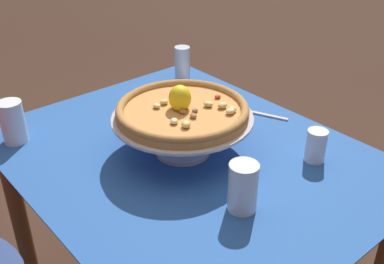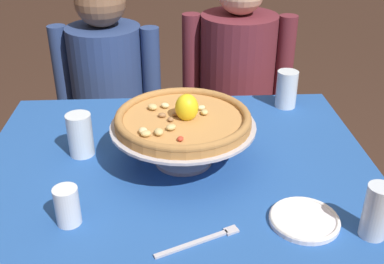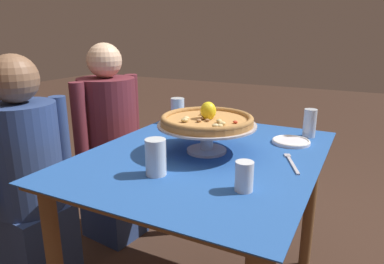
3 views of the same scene
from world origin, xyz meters
TOP-DOWN VIEW (x-y plane):
  - dining_table at (0.00, 0.00)m, footprint 1.16×0.93m
  - pizza_stand at (0.02, -0.00)m, footprint 0.42×0.42m
  - pizza at (0.02, -0.00)m, footprint 0.39×0.39m
  - water_glass_back_right at (0.41, 0.36)m, footprint 0.08×0.08m
  - water_glass_front_right at (0.45, -0.35)m, footprint 0.06×0.06m
  - water_glass_side_left at (-0.29, 0.06)m, footprint 0.08×0.08m
  - water_glass_front_left at (-0.27, -0.27)m, footprint 0.06×0.06m
  - side_plate at (0.30, -0.30)m, footprint 0.17×0.17m
  - dinner_fork at (0.05, -0.35)m, footprint 0.20×0.10m
  - diner_left at (-0.29, 0.76)m, footprint 0.47×0.35m
  - diner_right at (0.29, 0.76)m, footprint 0.49×0.37m

SIDE VIEW (x-z plane):
  - diner_left at x=-0.29m, z-range -0.03..1.15m
  - diner_right at x=0.29m, z-range -0.02..1.18m
  - dining_table at x=0.00m, z-range 0.27..1.03m
  - dinner_fork at x=0.05m, z-range 0.77..0.77m
  - side_plate at x=0.30m, z-range 0.77..0.78m
  - water_glass_front_left at x=-0.27m, z-range 0.76..0.86m
  - water_glass_back_right at x=0.41m, z-range 0.76..0.89m
  - water_glass_side_left at x=-0.29m, z-range 0.76..0.89m
  - water_glass_front_right at x=0.45m, z-range 0.76..0.90m
  - pizza_stand at x=0.02m, z-range 0.80..0.92m
  - pizza at x=0.02m, z-range 0.86..0.95m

